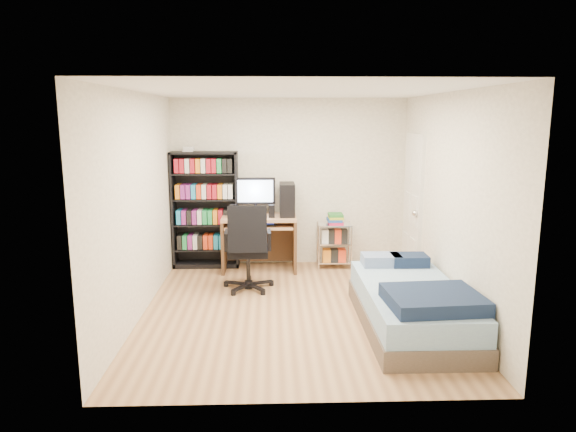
{
  "coord_description": "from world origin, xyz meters",
  "views": [
    {
      "loc": [
        -0.27,
        -5.69,
        2.22
      ],
      "look_at": [
        -0.07,
        0.4,
        1.04
      ],
      "focal_mm": 32.0,
      "sensor_mm": 36.0,
      "label": 1
    }
  ],
  "objects_px": {
    "computer_desk": "(267,220)",
    "bed": "(412,305)",
    "media_shelf": "(205,208)",
    "office_chair": "(248,263)"
  },
  "relations": [
    {
      "from": "media_shelf",
      "to": "bed",
      "type": "xyz_separation_m",
      "value": [
        2.47,
        -2.4,
        -0.63
      ]
    },
    {
      "from": "computer_desk",
      "to": "office_chair",
      "type": "height_order",
      "value": "computer_desk"
    },
    {
      "from": "computer_desk",
      "to": "office_chair",
      "type": "relative_size",
      "value": 1.18
    },
    {
      "from": "media_shelf",
      "to": "computer_desk",
      "type": "relative_size",
      "value": 1.33
    },
    {
      "from": "computer_desk",
      "to": "bed",
      "type": "bearing_deg",
      "value": -55.13
    },
    {
      "from": "computer_desk",
      "to": "bed",
      "type": "xyz_separation_m",
      "value": [
        1.56,
        -2.24,
        -0.47
      ]
    },
    {
      "from": "media_shelf",
      "to": "office_chair",
      "type": "bearing_deg",
      "value": -58.61
    },
    {
      "from": "media_shelf",
      "to": "computer_desk",
      "type": "bearing_deg",
      "value": -9.8
    },
    {
      "from": "computer_desk",
      "to": "bed",
      "type": "relative_size",
      "value": 0.66
    },
    {
      "from": "media_shelf",
      "to": "bed",
      "type": "relative_size",
      "value": 0.88
    }
  ]
}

